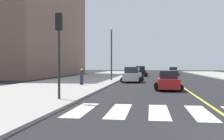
# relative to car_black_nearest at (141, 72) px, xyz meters

# --- Properties ---
(sidewalk_kerb_west) EXTENTS (10.00, 120.00, 0.15)m
(sidewalk_kerb_west) POSITION_rel_car_black_nearest_xyz_m (-7.23, -22.11, -0.85)
(sidewalk_kerb_west) COLOR #9E9B93
(sidewalk_kerb_west) RESTS_ON ground
(crosswalk_paint) EXTENTS (13.50, 4.00, 0.01)m
(crosswalk_paint) POSITION_rel_car_black_nearest_xyz_m (4.97, -38.11, -0.92)
(crosswalk_paint) COLOR silver
(crosswalk_paint) RESTS_ON ground
(lane_divider_paint) EXTENTS (0.16, 80.00, 0.01)m
(lane_divider_paint) POSITION_rel_car_black_nearest_xyz_m (4.97, -2.11, -0.92)
(lane_divider_paint) COLOR yellow
(lane_divider_paint) RESTS_ON ground
(low_rise_brick_west) EXTENTS (16.00, 32.00, 23.23)m
(low_rise_brick_west) POSITION_rel_car_black_nearest_xyz_m (-22.83, -0.83, 10.69)
(low_rise_brick_west) COLOR #80594B
(low_rise_brick_west) RESTS_ON ground
(car_black_nearest) EXTENTS (2.78, 4.44, 1.98)m
(car_black_nearest) POSITION_rel_car_black_nearest_xyz_m (0.00, 0.00, 0.00)
(car_black_nearest) COLOR black
(car_black_nearest) RESTS_ON ground
(car_silver_second) EXTENTS (2.79, 4.35, 1.91)m
(car_silver_second) POSITION_rel_car_black_nearest_xyz_m (-0.35, -17.80, -0.03)
(car_silver_second) COLOR #B7B7BC
(car_silver_second) RESTS_ON ground
(car_gray_third) EXTENTS (2.47, 3.96, 1.77)m
(car_gray_third) POSITION_rel_car_black_nearest_xyz_m (6.56, 5.39, -0.10)
(car_gray_third) COLOR slate
(car_gray_third) RESTS_ON ground
(car_red_fourth) EXTENTS (2.34, 3.74, 1.67)m
(car_red_fourth) POSITION_rel_car_black_nearest_xyz_m (3.35, -27.70, -0.14)
(car_red_fourth) COLOR red
(car_red_fourth) RESTS_ON ground
(traffic_light_far_corner) EXTENTS (0.36, 0.41, 4.99)m
(traffic_light_far_corner) POSITION_rel_car_black_nearest_xyz_m (-3.38, -35.50, 2.72)
(traffic_light_far_corner) COLOR black
(traffic_light_far_corner) RESTS_ON sidewalk_kerb_west
(pedestrian_walking_west) EXTENTS (0.41, 0.41, 1.64)m
(pedestrian_walking_west) POSITION_rel_car_black_nearest_xyz_m (-4.99, -24.59, 0.13)
(pedestrian_walking_west) COLOR #232847
(pedestrian_walking_west) RESTS_ON sidewalk_kerb_west
(street_lamp) EXTENTS (0.44, 0.44, 6.98)m
(street_lamp) POSITION_rel_car_black_nearest_xyz_m (-3.22, -16.16, 3.37)
(street_lamp) COLOR #38383D
(street_lamp) RESTS_ON sidewalk_kerb_west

